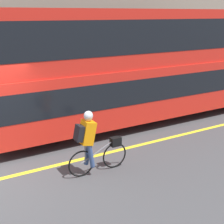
{
  "coord_description": "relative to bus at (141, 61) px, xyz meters",
  "views": [
    {
      "loc": [
        -0.76,
        -7.04,
        3.67
      ],
      "look_at": [
        3.41,
        0.25,
        1.0
      ],
      "focal_mm": 50.0,
      "sensor_mm": 36.0,
      "label": 1
    }
  ],
  "objects": [
    {
      "name": "bus",
      "position": [
        0.0,
        0.0,
        0.0
      ],
      "size": [
        10.63,
        2.59,
        3.79
      ],
      "color": "black",
      "rests_on": "ground_plane"
    },
    {
      "name": "cyclist_on_bike",
      "position": [
        -3.3,
        -2.79,
        -1.26
      ],
      "size": [
        1.55,
        0.32,
        1.58
      ],
      "color": "black",
      "rests_on": "ground_plane"
    }
  ]
}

